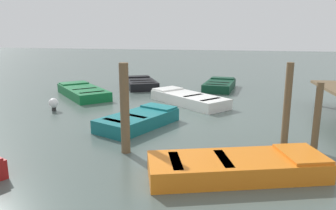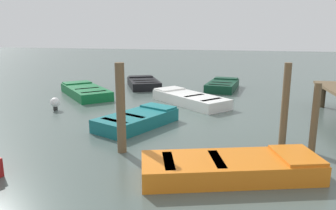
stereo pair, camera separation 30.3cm
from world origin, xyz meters
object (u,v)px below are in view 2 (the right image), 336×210
rowboat_dark_green (223,85)px  mooring_piling_near_right (121,109)px  rowboat_teal (137,119)px  rowboat_white (189,99)px  rowboat_green (85,91)px  marker_buoy (55,103)px  rowboat_black (143,83)px  rowboat_orange (231,167)px  mooring_piling_center (285,105)px  mooring_piling_near_left (315,119)px

rowboat_dark_green → mooring_piling_near_right: size_ratio=1.29×
rowboat_teal → rowboat_white: (-3.52, 1.03, -0.00)m
rowboat_teal → rowboat_green: (-4.04, -3.90, -0.00)m
mooring_piling_near_right → marker_buoy: bearing=-130.5°
rowboat_teal → rowboat_white: bearing=7.3°
rowboat_black → rowboat_orange: bearing=-179.2°
mooring_piling_near_right → mooring_piling_center: 4.16m
rowboat_green → mooring_piling_center: bearing=-164.4°
rowboat_black → rowboat_white: same height
rowboat_orange → mooring_piling_center: mooring_piling_center is taller
mooring_piling_near_right → rowboat_teal: bearing=-170.8°
rowboat_teal → marker_buoy: (-1.26, -3.68, 0.07)m
rowboat_teal → marker_buoy: marker_buoy is taller
rowboat_white → mooring_piling_near_right: (5.72, -0.67, 0.88)m
rowboat_green → mooring_piling_center: mooring_piling_center is taller
rowboat_dark_green → marker_buoy: bearing=141.2°
rowboat_dark_green → rowboat_teal: same height
mooring_piling_near_right → rowboat_orange: bearing=73.6°
rowboat_black → rowboat_white: (3.39, 3.07, -0.00)m
rowboat_black → mooring_piling_center: size_ratio=1.44×
rowboat_orange → rowboat_dark_green: bearing=77.0°
marker_buoy → rowboat_teal: bearing=71.1°
rowboat_white → rowboat_green: (-0.51, -4.93, -0.00)m
rowboat_green → rowboat_orange: bearing=-179.5°
rowboat_dark_green → mooring_piling_center: 8.23m
rowboat_black → rowboat_orange: size_ratio=0.82×
rowboat_black → rowboat_dark_green: bearing=-112.6°
rowboat_black → rowboat_green: bearing=120.7°
mooring_piling_near_left → mooring_piling_near_right: bearing=-77.3°
mooring_piling_near_right → mooring_piling_center: mooring_piling_near_right is taller
mooring_piling_near_left → mooring_piling_center: mooring_piling_center is taller
rowboat_black → mooring_piling_near_left: 10.67m
rowboat_green → rowboat_teal: bearing=179.8°
rowboat_teal → rowboat_orange: bearing=-110.9°
rowboat_green → mooring_piling_near_left: 10.23m
rowboat_teal → rowboat_green: size_ratio=0.85×
rowboat_teal → mooring_piling_near_left: size_ratio=1.73×
rowboat_orange → rowboat_white: bearing=88.8°
rowboat_orange → mooring_piling_near_right: size_ratio=1.72×
mooring_piling_near_right → rowboat_green: bearing=-145.6°
rowboat_orange → rowboat_green: bearing=116.3°
rowboat_white → rowboat_orange: size_ratio=0.94×
rowboat_dark_green → marker_buoy: marker_buoy is taller
rowboat_white → marker_buoy: bearing=65.5°
mooring_piling_near_right → marker_buoy: (-3.45, -4.04, -0.81)m
rowboat_teal → mooring_piling_near_right: size_ratio=1.36×
mooring_piling_near_left → marker_buoy: bearing=-105.9°
rowboat_dark_green → rowboat_orange: 10.22m
rowboat_white → rowboat_teal: bearing=113.6°
rowboat_teal → rowboat_orange: same height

